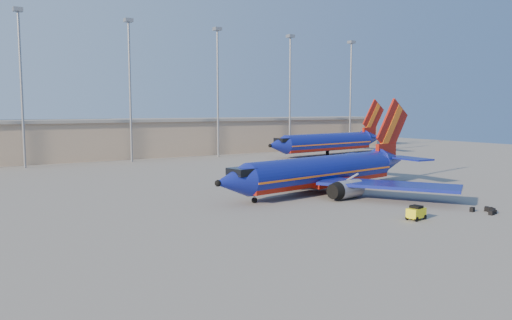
{
  "coord_description": "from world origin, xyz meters",
  "views": [
    {
      "loc": [
        -38.19,
        -52.96,
        10.62
      ],
      "look_at": [
        -2.93,
        2.15,
        4.0
      ],
      "focal_mm": 35.0,
      "sensor_mm": 36.0,
      "label": 1
    }
  ],
  "objects": [
    {
      "name": "ground",
      "position": [
        0.0,
        0.0,
        0.0
      ],
      "size": [
        220.0,
        220.0,
        0.0
      ],
      "primitive_type": "plane",
      "color": "slate",
      "rests_on": "ground"
    },
    {
      "name": "terminal_building",
      "position": [
        10.0,
        58.0,
        4.32
      ],
      "size": [
        122.0,
        16.0,
        8.5
      ],
      "color": "gray",
      "rests_on": "ground"
    },
    {
      "name": "light_mast_row",
      "position": [
        5.0,
        46.0,
        17.55
      ],
      "size": [
        101.6,
        1.6,
        28.65
      ],
      "color": "gray",
      "rests_on": "ground"
    },
    {
      "name": "aircraft_main",
      "position": [
        3.97,
        -3.81,
        2.62
      ],
      "size": [
        36.12,
        34.51,
        12.28
      ],
      "rotation": [
        0.0,
        0.0,
        0.15
      ],
      "color": "navy",
      "rests_on": "ground"
    },
    {
      "name": "aircraft_second",
      "position": [
        39.88,
        36.42,
        3.05
      ],
      "size": [
        39.19,
        15.19,
        13.29
      ],
      "rotation": [
        0.0,
        0.0,
        0.12
      ],
      "color": "navy",
      "rests_on": "ground"
    },
    {
      "name": "baggage_tug",
      "position": [
        0.45,
        -21.35,
        0.73
      ],
      "size": [
        2.09,
        1.44,
        1.39
      ],
      "rotation": [
        0.0,
        0.0,
        0.15
      ],
      "color": "yellow",
      "rests_on": "ground"
    },
    {
      "name": "luggage_pile",
      "position": [
        9.43,
        -23.11,
        0.23
      ],
      "size": [
        2.28,
        2.51,
        0.49
      ],
      "color": "black",
      "rests_on": "ground"
    }
  ]
}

